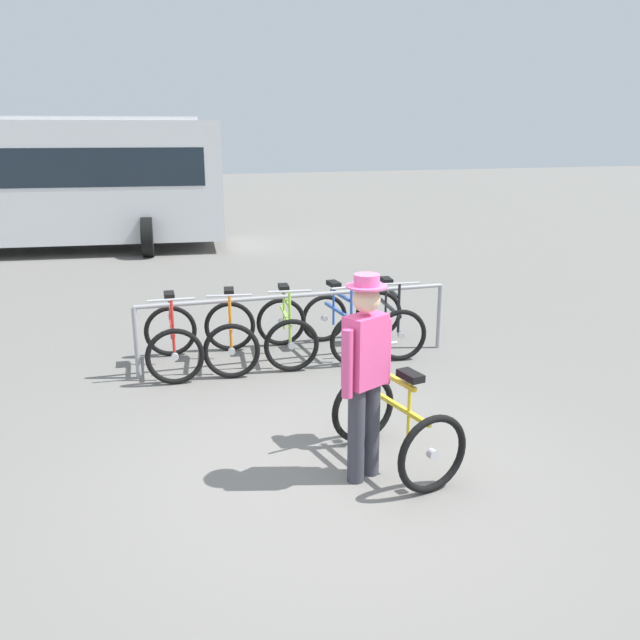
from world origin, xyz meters
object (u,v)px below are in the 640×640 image
object	(u,v)px
racked_bike_orange	(231,335)
featured_bicycle	(388,407)
racked_bike_blue	(339,326)
bus_distant	(2,177)
racked_bike_black	(389,321)
person_with_featured_bike	(365,370)
racked_bike_lime	(286,330)
racked_bike_red	(173,340)

from	to	relation	value
racked_bike_orange	featured_bicycle	distance (m)	3.00
racked_bike_orange	featured_bicycle	world-z (taller)	featured_bicycle
racked_bike_blue	featured_bicycle	size ratio (longest dim) A/B	0.92
bus_distant	racked_bike_black	bearing A→B (deg)	-59.43
racked_bike_orange	bus_distant	world-z (taller)	bus_distant
featured_bicycle	person_with_featured_bike	xyz separation A→B (m)	(-0.31, -0.24, 0.46)
racked_bike_lime	featured_bicycle	xyz separation A→B (m)	(0.12, -2.87, 0.12)
racked_bike_lime	racked_bike_black	size ratio (longest dim) A/B	1.03
racked_bike_lime	featured_bicycle	distance (m)	2.87
racked_bike_lime	racked_bike_orange	bearing A→B (deg)	178.79
racked_bike_blue	bus_distant	world-z (taller)	bus_distant
racked_bike_black	racked_bike_blue	bearing A→B (deg)	178.79
racked_bike_orange	racked_bike_blue	xyz separation A→B (m)	(1.40, -0.03, 0.00)
racked_bike_blue	featured_bicycle	bearing A→B (deg)	-101.52
bus_distant	racked_bike_blue	bearing A→B (deg)	-62.63
racked_bike_red	person_with_featured_bike	xyz separation A→B (m)	(1.21, -3.13, 0.58)
person_with_featured_bike	bus_distant	bearing A→B (deg)	107.68
racked_bike_red	person_with_featured_bike	size ratio (longest dim) A/B	0.65
racked_bike_red	bus_distant	distance (m)	9.90
racked_bike_lime	racked_bike_blue	world-z (taller)	same
racked_bike_red	racked_bike_lime	bearing A→B (deg)	-1.21
racked_bike_orange	racked_bike_black	bearing A→B (deg)	-1.21
racked_bike_lime	bus_distant	world-z (taller)	bus_distant
racked_bike_lime	person_with_featured_bike	world-z (taller)	person_with_featured_bike
racked_bike_lime	bus_distant	distance (m)	10.41
racked_bike_red	racked_bike_black	xyz separation A→B (m)	(2.80, -0.06, 0.00)
racked_bike_lime	featured_bicycle	world-z (taller)	featured_bicycle
person_with_featured_bike	bus_distant	size ratio (longest dim) A/B	0.17
racked_bike_lime	racked_bike_blue	size ratio (longest dim) A/B	1.04
racked_bike_black	featured_bicycle	size ratio (longest dim) A/B	0.93
racked_bike_red	bus_distant	size ratio (longest dim) A/B	0.11
featured_bicycle	bus_distant	size ratio (longest dim) A/B	0.12
racked_bike_orange	racked_bike_blue	world-z (taller)	same
racked_bike_orange	person_with_featured_bike	bearing A→B (deg)	-80.78
featured_bicycle	racked_bike_red	bearing A→B (deg)	117.65
racked_bike_orange	racked_bike_lime	distance (m)	0.70
racked_bike_lime	bus_distant	xyz separation A→B (m)	(-4.19, 9.43, 1.37)
racked_bike_orange	racked_bike_black	xyz separation A→B (m)	(2.10, -0.04, 0.00)
bus_distant	racked_bike_orange	bearing A→B (deg)	-69.67
racked_bike_orange	featured_bicycle	bearing A→B (deg)	-74.15
racked_bike_blue	racked_bike_black	size ratio (longest dim) A/B	0.98
racked_bike_red	racked_bike_blue	world-z (taller)	same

